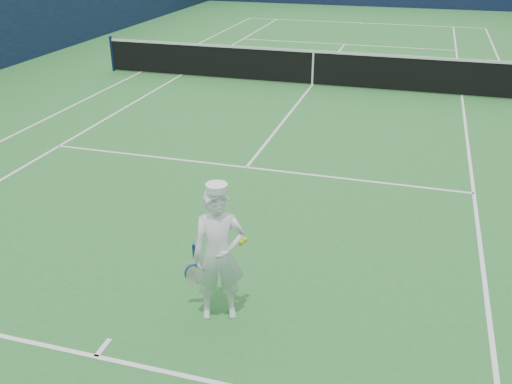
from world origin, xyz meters
TOP-DOWN VIEW (x-y plane):
  - ground at (0.00, 0.00)m, footprint 80.00×80.00m
  - court_markings at (0.00, 0.00)m, footprint 11.03×23.83m
  - windscreen_fence at (0.00, 0.00)m, footprint 20.12×36.12m
  - tennis_net at (0.00, 0.00)m, footprint 12.88×0.09m
  - tennis_player at (1.04, -10.80)m, footprint 0.84×0.59m

SIDE VIEW (x-z plane):
  - ground at x=0.00m, z-range 0.00..0.00m
  - court_markings at x=0.00m, z-range 0.00..0.01m
  - tennis_net at x=0.00m, z-range 0.02..1.09m
  - tennis_player at x=1.04m, z-range -0.02..1.68m
  - windscreen_fence at x=0.00m, z-range 0.00..4.00m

